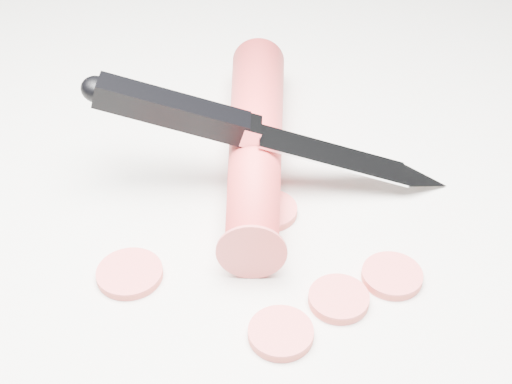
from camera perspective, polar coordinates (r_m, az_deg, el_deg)
name	(u,v)px	position (r m, az deg, el deg)	size (l,w,h in m)	color
ground	(241,212)	(0.49, -1.25, -1.64)	(2.40, 2.40, 0.00)	beige
carrot	(256,140)	(0.51, -0.03, 4.15)	(0.04, 0.04, 0.23)	red
carrot_slice_0	(281,333)	(0.41, 1.99, -11.22)	(0.04, 0.04, 0.01)	#D44A49
carrot_slice_1	(392,276)	(0.45, 10.83, -6.60)	(0.04, 0.04, 0.01)	#D44A49
carrot_slice_2	(130,274)	(0.45, -10.07, -6.44)	(0.04, 0.04, 0.01)	#D44A49
carrot_slice_3	(268,210)	(0.48, 1.00, -1.49)	(0.04, 0.04, 0.01)	#D44A49
carrot_slice_4	(339,299)	(0.43, 6.63, -8.49)	(0.04, 0.04, 0.01)	#D44A49
kitchen_knife	(272,132)	(0.48, 1.28, 4.80)	(0.24, 0.12, 0.09)	silver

